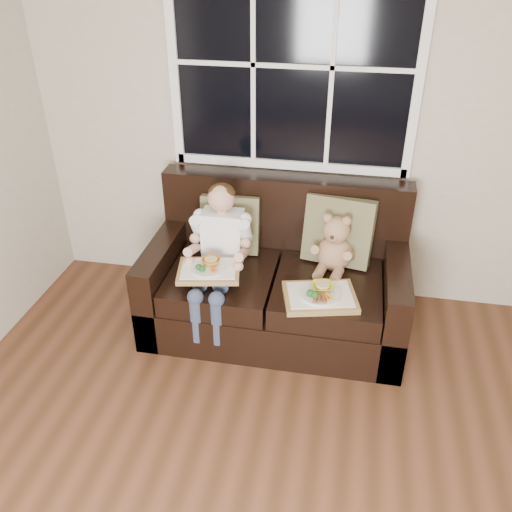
% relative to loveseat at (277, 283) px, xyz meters
% --- Properties ---
extents(room_walls, '(4.52, 5.02, 2.71)m').
position_rel_loveseat_xyz_m(room_walls, '(0.45, -2.02, 1.28)').
color(room_walls, beige).
rests_on(room_walls, ground).
extents(window_back, '(1.62, 0.04, 1.37)m').
position_rel_loveseat_xyz_m(window_back, '(-0.00, 0.46, 1.34)').
color(window_back, black).
rests_on(window_back, room_walls).
extents(loveseat, '(1.70, 0.92, 0.96)m').
position_rel_loveseat_xyz_m(loveseat, '(0.00, 0.00, 0.00)').
color(loveseat, black).
rests_on(loveseat, ground).
extents(pillow_left, '(0.41, 0.21, 0.41)m').
position_rel_loveseat_xyz_m(pillow_left, '(-0.36, 0.15, 0.34)').
color(pillow_left, brown).
rests_on(pillow_left, loveseat).
extents(pillow_right, '(0.48, 0.28, 0.47)m').
position_rel_loveseat_xyz_m(pillow_right, '(0.38, 0.15, 0.37)').
color(pillow_right, brown).
rests_on(pillow_right, loveseat).
extents(child, '(0.39, 0.60, 0.88)m').
position_rel_loveseat_xyz_m(child, '(-0.36, -0.12, 0.34)').
color(child, white).
rests_on(child, loveseat).
extents(teddy_bear, '(0.27, 0.33, 0.41)m').
position_rel_loveseat_xyz_m(teddy_bear, '(0.37, 0.04, 0.30)').
color(teddy_bear, tan).
rests_on(teddy_bear, loveseat).
extents(tray_left, '(0.43, 0.36, 0.09)m').
position_rel_loveseat_xyz_m(tray_left, '(-0.39, -0.31, 0.26)').
color(tray_left, '#A18048').
rests_on(tray_left, child).
extents(tray_right, '(0.50, 0.42, 0.10)m').
position_rel_loveseat_xyz_m(tray_right, '(0.31, -0.34, 0.17)').
color(tray_right, '#A18048').
rests_on(tray_right, loveseat).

